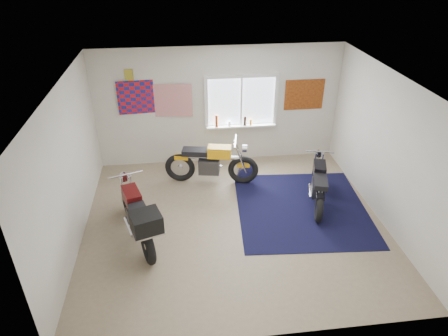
{
  "coord_description": "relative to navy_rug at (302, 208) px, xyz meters",
  "views": [
    {
      "loc": [
        -0.91,
        -5.92,
        4.63
      ],
      "look_at": [
        -0.14,
        0.4,
        0.96
      ],
      "focal_mm": 32.0,
      "sensor_mm": 36.0,
      "label": 1
    }
  ],
  "objects": [
    {
      "name": "ground",
      "position": [
        -1.39,
        -0.28,
        -0.01
      ],
      "size": [
        5.5,
        5.5,
        0.0
      ],
      "primitive_type": "plane",
      "color": "#9E896B",
      "rests_on": "ground"
    },
    {
      "name": "black_chrome_bike",
      "position": [
        0.36,
        0.19,
        0.4
      ],
      "size": [
        0.7,
        1.76,
        0.93
      ],
      "rotation": [
        0.0,
        0.0,
        1.29
      ],
      "color": "black",
      "rests_on": "navy_rug"
    },
    {
      "name": "flag_display",
      "position": [
        -3.29,
        2.2,
        2.14
      ],
      "size": [
        1.6,
        0.1,
        1.17
      ],
      "color": "red",
      "rests_on": "room_shell"
    },
    {
      "name": "room_shell",
      "position": [
        -1.39,
        -0.28,
        1.63
      ],
      "size": [
        5.5,
        5.5,
        5.5
      ],
      "color": "white",
      "rests_on": "ground"
    },
    {
      "name": "yellow_triumph",
      "position": [
        -1.68,
        1.22,
        0.44
      ],
      "size": [
        2.01,
        0.65,
        1.02
      ],
      "rotation": [
        0.0,
        0.0,
        -0.19
      ],
      "color": "black",
      "rests_on": "ground"
    },
    {
      "name": "oil_bottles",
      "position": [
        -1.13,
        2.12,
        1.01
      ],
      "size": [
        0.85,
        0.07,
        0.28
      ],
      "color": "#933915",
      "rests_on": "window_assembly"
    },
    {
      "name": "navy_rug",
      "position": [
        0.0,
        0.0,
        0.0
      ],
      "size": [
        2.68,
        2.78,
        0.01
      ],
      "primitive_type": "cube",
      "rotation": [
        0.0,
        0.0,
        -0.07
      ],
      "color": "black",
      "rests_on": "ground"
    },
    {
      "name": "maroon_tourer",
      "position": [
        -3.09,
        -0.63,
        0.53
      ],
      "size": [
        0.98,
        2.0,
        1.03
      ],
      "rotation": [
        0.0,
        0.0,
        1.89
      ],
      "color": "black",
      "rests_on": "ground"
    },
    {
      "name": "window_assembly",
      "position": [
        -0.89,
        2.19,
        1.36
      ],
      "size": [
        1.66,
        0.17,
        1.26
      ],
      "color": "white",
      "rests_on": "room_shell"
    },
    {
      "name": "triumph_poster",
      "position": [
        0.56,
        2.2,
        1.54
      ],
      "size": [
        0.9,
        0.03,
        0.7
      ],
      "primitive_type": "cube",
      "color": "#A54C14",
      "rests_on": "room_shell"
    }
  ]
}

